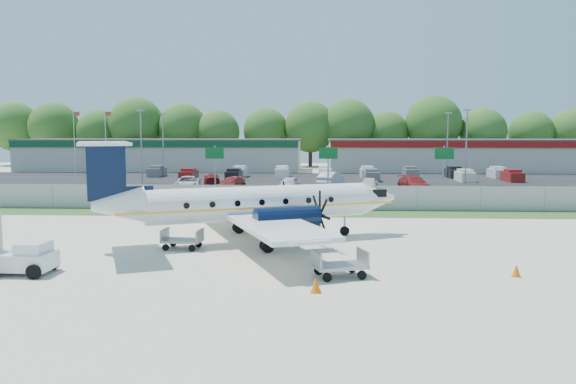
{
  "coord_description": "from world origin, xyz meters",
  "views": [
    {
      "loc": [
        1.92,
        -31.13,
        6.21
      ],
      "look_at": [
        0.0,
        6.0,
        2.3
      ],
      "focal_mm": 35.0,
      "sensor_mm": 36.0,
      "label": 1
    }
  ],
  "objects_px": {
    "pushback_tug": "(25,259)",
    "baggage_cart_near": "(182,240)",
    "baggage_cart_far": "(340,265)",
    "aircraft": "(253,203)"
  },
  "relations": [
    {
      "from": "pushback_tug",
      "to": "baggage_cart_far",
      "type": "height_order",
      "value": "pushback_tug"
    },
    {
      "from": "aircraft",
      "to": "baggage_cart_far",
      "type": "distance_m",
      "value": 9.22
    },
    {
      "from": "aircraft",
      "to": "baggage_cart_near",
      "type": "distance_m",
      "value": 4.56
    },
    {
      "from": "pushback_tug",
      "to": "baggage_cart_near",
      "type": "distance_m",
      "value": 7.99
    },
    {
      "from": "aircraft",
      "to": "baggage_cart_far",
      "type": "xyz_separation_m",
      "value": [
        4.66,
        -7.78,
        -1.68
      ]
    },
    {
      "from": "pushback_tug",
      "to": "aircraft",
      "type": "bearing_deg",
      "value": 40.54
    },
    {
      "from": "baggage_cart_near",
      "to": "baggage_cart_far",
      "type": "bearing_deg",
      "value": -33.85
    },
    {
      "from": "baggage_cart_near",
      "to": "baggage_cart_far",
      "type": "distance_m",
      "value": 9.9
    },
    {
      "from": "baggage_cart_far",
      "to": "pushback_tug",
      "type": "bearing_deg",
      "value": -179.52
    },
    {
      "from": "aircraft",
      "to": "baggage_cart_far",
      "type": "height_order",
      "value": "aircraft"
    }
  ]
}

